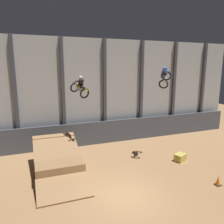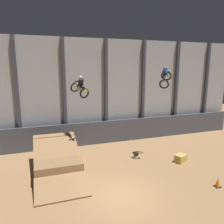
# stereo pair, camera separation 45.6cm
# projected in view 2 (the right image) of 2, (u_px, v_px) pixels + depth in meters

# --- Properties ---
(ground_plane) EXTENTS (60.00, 60.00, 0.00)m
(ground_plane) POSITION_uv_depth(u_px,v_px,m) (123.00, 196.00, 12.12)
(ground_plane) COLOR #9E754C
(arena_back_wall) EXTENTS (32.00, 0.40, 9.54)m
(arena_back_wall) POSITION_uv_depth(u_px,v_px,m) (86.00, 92.00, 19.78)
(arena_back_wall) COLOR #ADB2B7
(arena_back_wall) RESTS_ON ground_plane
(lower_barrier) EXTENTS (31.36, 0.20, 2.12)m
(lower_barrier) POSITION_uv_depth(u_px,v_px,m) (88.00, 134.00, 19.89)
(lower_barrier) COLOR #474C56
(lower_barrier) RESTS_ON ground_plane
(dirt_ramp) EXTENTS (3.03, 6.15, 2.10)m
(dirt_ramp) POSITION_uv_depth(u_px,v_px,m) (57.00, 160.00, 15.20)
(dirt_ramp) COLOR #966F48
(dirt_ramp) RESTS_ON ground_plane
(rider_bike_left_air) EXTENTS (1.21, 1.88, 1.61)m
(rider_bike_left_air) POSITION_uv_depth(u_px,v_px,m) (80.00, 87.00, 15.60)
(rider_bike_left_air) COLOR black
(rider_bike_right_air) EXTENTS (1.40, 1.83, 1.67)m
(rider_bike_right_air) POSITION_uv_depth(u_px,v_px,m) (165.00, 77.00, 15.72)
(rider_bike_right_air) COLOR black
(traffic_cone_near_ramp) EXTENTS (0.36, 0.36, 0.58)m
(traffic_cone_near_ramp) POSITION_uv_depth(u_px,v_px,m) (218.00, 182.00, 13.00)
(traffic_cone_near_ramp) COLOR black
(traffic_cone_near_ramp) RESTS_ON ground_plane
(hay_bale_trackside) EXTENTS (1.06, 0.90, 0.57)m
(hay_bale_trackside) POSITION_uv_depth(u_px,v_px,m) (181.00, 158.00, 16.45)
(hay_bale_trackside) COLOR #CCB751
(hay_bale_trackside) RESTS_ON ground_plane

